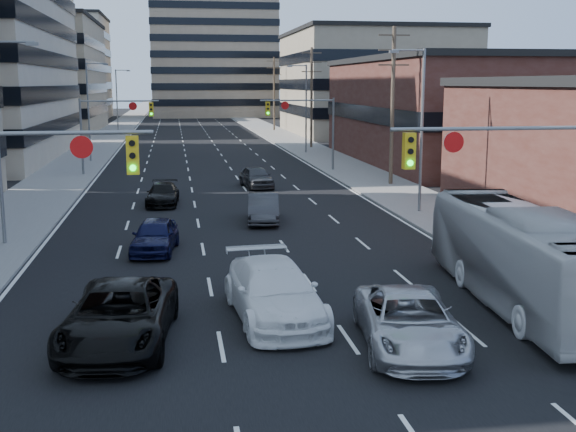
# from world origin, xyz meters

# --- Properties ---
(road_surface) EXTENTS (18.00, 300.00, 0.02)m
(road_surface) POSITION_xyz_m (0.00, 130.00, 0.01)
(road_surface) COLOR black
(road_surface) RESTS_ON ground
(sidewalk_left) EXTENTS (5.00, 300.00, 0.15)m
(sidewalk_left) POSITION_xyz_m (-11.50, 130.00, 0.07)
(sidewalk_left) COLOR slate
(sidewalk_left) RESTS_ON ground
(sidewalk_right) EXTENTS (5.00, 300.00, 0.15)m
(sidewalk_right) POSITION_xyz_m (11.50, 130.00, 0.07)
(sidewalk_right) COLOR slate
(sidewalk_right) RESTS_ON ground
(office_left_far) EXTENTS (20.00, 30.00, 16.00)m
(office_left_far) POSITION_xyz_m (-24.00, 100.00, 8.00)
(office_left_far) COLOR gray
(office_left_far) RESTS_ON ground
(storefront_right_mid) EXTENTS (20.00, 30.00, 9.00)m
(storefront_right_mid) POSITION_xyz_m (24.00, 50.00, 4.50)
(storefront_right_mid) COLOR #472119
(storefront_right_mid) RESTS_ON ground
(office_right_far) EXTENTS (22.00, 28.00, 14.00)m
(office_right_far) POSITION_xyz_m (25.00, 88.00, 7.00)
(office_right_far) COLOR gray
(office_right_far) RESTS_ON ground
(bg_block_left) EXTENTS (24.00, 24.00, 20.00)m
(bg_block_left) POSITION_xyz_m (-28.00, 140.00, 10.00)
(bg_block_left) COLOR #ADA089
(bg_block_left) RESTS_ON ground
(bg_block_right) EXTENTS (22.00, 22.00, 12.00)m
(bg_block_right) POSITION_xyz_m (32.00, 130.00, 6.00)
(bg_block_right) COLOR gray
(bg_block_right) RESTS_ON ground
(signal_near_left) EXTENTS (6.59, 0.33, 6.00)m
(signal_near_left) POSITION_xyz_m (-7.45, 8.00, 4.33)
(signal_near_left) COLOR slate
(signal_near_left) RESTS_ON ground
(signal_near_right) EXTENTS (6.59, 0.33, 6.00)m
(signal_near_right) POSITION_xyz_m (7.45, 8.00, 4.33)
(signal_near_right) COLOR slate
(signal_near_right) RESTS_ON ground
(signal_far_left) EXTENTS (6.09, 0.33, 6.00)m
(signal_far_left) POSITION_xyz_m (-7.68, 45.00, 4.30)
(signal_far_left) COLOR slate
(signal_far_left) RESTS_ON ground
(signal_far_right) EXTENTS (6.09, 0.33, 6.00)m
(signal_far_right) POSITION_xyz_m (7.68, 45.00, 4.30)
(signal_far_right) COLOR slate
(signal_far_right) RESTS_ON ground
(utility_pole_block) EXTENTS (2.20, 0.28, 11.00)m
(utility_pole_block) POSITION_xyz_m (12.20, 36.00, 5.78)
(utility_pole_block) COLOR #4C3D2D
(utility_pole_block) RESTS_ON ground
(utility_pole_midblock) EXTENTS (2.20, 0.28, 11.00)m
(utility_pole_midblock) POSITION_xyz_m (12.20, 66.00, 5.78)
(utility_pole_midblock) COLOR #4C3D2D
(utility_pole_midblock) RESTS_ON ground
(utility_pole_distant) EXTENTS (2.20, 0.28, 11.00)m
(utility_pole_distant) POSITION_xyz_m (12.20, 96.00, 5.78)
(utility_pole_distant) COLOR #4C3D2D
(utility_pole_distant) RESTS_ON ground
(streetlight_left_near) EXTENTS (2.03, 0.22, 9.00)m
(streetlight_left_near) POSITION_xyz_m (-10.34, 20.00, 5.05)
(streetlight_left_near) COLOR slate
(streetlight_left_near) RESTS_ON ground
(streetlight_left_mid) EXTENTS (2.03, 0.22, 9.00)m
(streetlight_left_mid) POSITION_xyz_m (-10.34, 55.00, 5.05)
(streetlight_left_mid) COLOR slate
(streetlight_left_mid) RESTS_ON ground
(streetlight_left_far) EXTENTS (2.03, 0.22, 9.00)m
(streetlight_left_far) POSITION_xyz_m (-10.34, 90.00, 5.05)
(streetlight_left_far) COLOR slate
(streetlight_left_far) RESTS_ON ground
(streetlight_right_near) EXTENTS (2.03, 0.22, 9.00)m
(streetlight_right_near) POSITION_xyz_m (10.34, 25.00, 5.05)
(streetlight_right_near) COLOR slate
(streetlight_right_near) RESTS_ON ground
(streetlight_right_far) EXTENTS (2.03, 0.22, 9.00)m
(streetlight_right_far) POSITION_xyz_m (10.34, 60.00, 5.05)
(streetlight_right_far) COLOR slate
(streetlight_right_far) RESTS_ON ground
(black_pickup) EXTENTS (3.38, 6.29, 1.68)m
(black_pickup) POSITION_xyz_m (-4.56, 6.62, 0.84)
(black_pickup) COLOR black
(black_pickup) RESTS_ON ground
(white_van) EXTENTS (2.91, 6.21, 1.75)m
(white_van) POSITION_xyz_m (-0.02, 8.14, 0.88)
(white_van) COLOR white
(white_van) RESTS_ON ground
(silver_suv) EXTENTS (3.27, 5.83, 1.54)m
(silver_suv) POSITION_xyz_m (3.29, 5.12, 0.77)
(silver_suv) COLOR #AFB0B4
(silver_suv) RESTS_ON ground
(transit_bus) EXTENTS (3.61, 11.80, 3.24)m
(transit_bus) POSITION_xyz_m (8.14, 8.26, 1.62)
(transit_bus) COLOR #B8B8B8
(transit_bus) RESTS_ON ground
(sedan_blue) EXTENTS (2.28, 4.49, 1.47)m
(sedan_blue) POSITION_xyz_m (-3.84, 17.78, 0.73)
(sedan_blue) COLOR black
(sedan_blue) RESTS_ON ground
(sedan_grey_center) EXTENTS (2.09, 4.66, 1.48)m
(sedan_grey_center) POSITION_xyz_m (1.60, 23.85, 0.74)
(sedan_grey_center) COLOR #333235
(sedan_grey_center) RESTS_ON ground
(sedan_black_far) EXTENTS (2.09, 4.59, 1.30)m
(sedan_black_far) POSITION_xyz_m (-3.67, 30.12, 0.65)
(sedan_black_far) COLOR black
(sedan_black_far) RESTS_ON ground
(sedan_grey_right) EXTENTS (2.31, 4.58, 1.50)m
(sedan_grey_right) POSITION_xyz_m (2.67, 36.52, 0.75)
(sedan_grey_right) COLOR #39393C
(sedan_grey_right) RESTS_ON ground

